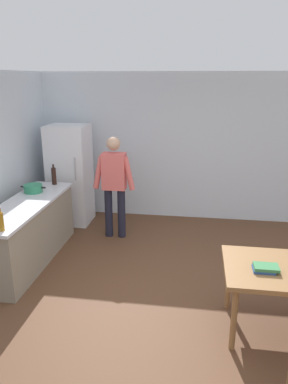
% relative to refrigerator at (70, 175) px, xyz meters
% --- Properties ---
extents(ground_plane, '(14.00, 14.00, 0.00)m').
position_rel_refrigerator_xyz_m(ground_plane, '(1.90, -2.40, -0.90)').
color(ground_plane, brown).
extents(wall_back, '(6.40, 0.12, 2.70)m').
position_rel_refrigerator_xyz_m(wall_back, '(1.90, 0.60, 0.45)').
color(wall_back, silver).
rests_on(wall_back, ground_plane).
extents(kitchen_counter, '(0.64, 2.20, 0.90)m').
position_rel_refrigerator_xyz_m(kitchen_counter, '(-0.10, -1.60, -0.45)').
color(kitchen_counter, gray).
rests_on(kitchen_counter, ground_plane).
extents(refrigerator, '(0.70, 0.67, 1.80)m').
position_rel_refrigerator_xyz_m(refrigerator, '(0.00, 0.00, 0.00)').
color(refrigerator, white).
rests_on(refrigerator, ground_plane).
extents(person, '(0.70, 0.22, 1.70)m').
position_rel_refrigerator_xyz_m(person, '(0.95, -0.55, 0.08)').
color(person, '#1E1E2D').
rests_on(person, ground_plane).
extents(cooking_pot, '(0.40, 0.28, 0.12)m').
position_rel_refrigerator_xyz_m(cooking_pot, '(-0.21, -1.09, 0.06)').
color(cooking_pot, '#2D845B').
rests_on(cooking_pot, kitchen_counter).
extents(bottle_oil_amber, '(0.06, 0.06, 0.28)m').
position_rel_refrigerator_xyz_m(bottle_oil_amber, '(0.08, -2.56, 0.12)').
color(bottle_oil_amber, '#996619').
rests_on(bottle_oil_amber, kitchen_counter).
extents(bottle_wine_dark, '(0.08, 0.08, 0.34)m').
position_rel_refrigerator_xyz_m(bottle_wine_dark, '(-0.05, -0.64, 0.15)').
color(bottle_wine_dark, black).
rests_on(bottle_wine_dark, kitchen_counter).
extents(book_stack, '(0.25, 0.17, 0.06)m').
position_rel_refrigerator_xyz_m(book_stack, '(3.00, -2.79, -0.12)').
color(book_stack, '#284C8E').
rests_on(book_stack, dining_table).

